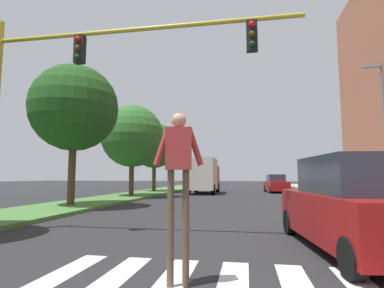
{
  "coord_description": "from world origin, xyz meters",
  "views": [
    {
      "loc": [
        0.67,
        1.34,
        1.55
      ],
      "look_at": [
        -1.57,
        13.95,
        2.9
      ],
      "focal_mm": 28.61,
      "sensor_mm": 36.0,
      "label": 1
    }
  ],
  "objects_px": {
    "tree_far": "(132,136)",
    "tree_distant": "(154,146)",
    "pedestrian_performer": "(178,169)",
    "sedan_midblock": "(276,184)",
    "truck_box_delivery": "(204,175)",
    "tree_mid": "(74,108)",
    "suv_crossing": "(354,206)",
    "traffic_light_gantry": "(77,75)",
    "street_lamp_right": "(383,119)"
  },
  "relations": [
    {
      "from": "suv_crossing",
      "to": "sedan_midblock",
      "type": "height_order",
      "value": "suv_crossing"
    },
    {
      "from": "tree_far",
      "to": "traffic_light_gantry",
      "type": "xyz_separation_m",
      "value": [
        3.75,
        -13.9,
        -0.18
      ]
    },
    {
      "from": "tree_mid",
      "to": "tree_distant",
      "type": "distance_m",
      "value": 14.42
    },
    {
      "from": "pedestrian_performer",
      "to": "truck_box_delivery",
      "type": "bearing_deg",
      "value": 96.96
    },
    {
      "from": "tree_mid",
      "to": "tree_distant",
      "type": "relative_size",
      "value": 1.08
    },
    {
      "from": "tree_distant",
      "to": "street_lamp_right",
      "type": "height_order",
      "value": "street_lamp_right"
    },
    {
      "from": "tree_far",
      "to": "street_lamp_right",
      "type": "bearing_deg",
      "value": -13.95
    },
    {
      "from": "traffic_light_gantry",
      "to": "street_lamp_right",
      "type": "distance_m",
      "value": 15.51
    },
    {
      "from": "traffic_light_gantry",
      "to": "suv_crossing",
      "type": "xyz_separation_m",
      "value": [
        6.81,
        -0.62,
        -3.42
      ]
    },
    {
      "from": "sedan_midblock",
      "to": "street_lamp_right",
      "type": "bearing_deg",
      "value": -71.05
    },
    {
      "from": "tree_distant",
      "to": "sedan_midblock",
      "type": "relative_size",
      "value": 1.43
    },
    {
      "from": "tree_distant",
      "to": "pedestrian_performer",
      "type": "relative_size",
      "value": 2.63
    },
    {
      "from": "sedan_midblock",
      "to": "truck_box_delivery",
      "type": "bearing_deg",
      "value": -156.01
    },
    {
      "from": "tree_mid",
      "to": "suv_crossing",
      "type": "xyz_separation_m",
      "value": [
        10.74,
        -6.96,
        -4.06
      ]
    },
    {
      "from": "pedestrian_performer",
      "to": "sedan_midblock",
      "type": "xyz_separation_m",
      "value": [
        3.77,
        26.15,
        -0.87
      ]
    },
    {
      "from": "pedestrian_performer",
      "to": "truck_box_delivery",
      "type": "xyz_separation_m",
      "value": [
        -2.83,
        23.21,
        -0.03
      ]
    },
    {
      "from": "suv_crossing",
      "to": "tree_distant",
      "type": "bearing_deg",
      "value": 117.11
    },
    {
      "from": "street_lamp_right",
      "to": "pedestrian_performer",
      "type": "height_order",
      "value": "street_lamp_right"
    },
    {
      "from": "tree_distant",
      "to": "street_lamp_right",
      "type": "xyz_separation_m",
      "value": [
        15.96,
        -10.71,
        0.09
      ]
    },
    {
      "from": "tree_far",
      "to": "tree_distant",
      "type": "relative_size",
      "value": 1.02
    },
    {
      "from": "tree_mid",
      "to": "tree_far",
      "type": "relative_size",
      "value": 1.05
    },
    {
      "from": "tree_distant",
      "to": "traffic_light_gantry",
      "type": "bearing_deg",
      "value": -78.73
    },
    {
      "from": "tree_mid",
      "to": "suv_crossing",
      "type": "distance_m",
      "value": 13.42
    },
    {
      "from": "sedan_midblock",
      "to": "truck_box_delivery",
      "type": "distance_m",
      "value": 7.28
    },
    {
      "from": "tree_far",
      "to": "tree_distant",
      "type": "height_order",
      "value": "tree_far"
    },
    {
      "from": "suv_crossing",
      "to": "sedan_midblock",
      "type": "distance_m",
      "value": 23.58
    },
    {
      "from": "tree_mid",
      "to": "traffic_light_gantry",
      "type": "xyz_separation_m",
      "value": [
        3.93,
        -6.34,
        -0.63
      ]
    },
    {
      "from": "traffic_light_gantry",
      "to": "pedestrian_performer",
      "type": "bearing_deg",
      "value": -41.51
    },
    {
      "from": "tree_distant",
      "to": "truck_box_delivery",
      "type": "relative_size",
      "value": 1.06
    },
    {
      "from": "tree_mid",
      "to": "tree_far",
      "type": "distance_m",
      "value": 7.58
    },
    {
      "from": "tree_mid",
      "to": "truck_box_delivery",
      "type": "relative_size",
      "value": 1.14
    },
    {
      "from": "pedestrian_performer",
      "to": "truck_box_delivery",
      "type": "distance_m",
      "value": 23.38
    },
    {
      "from": "tree_mid",
      "to": "sedan_midblock",
      "type": "xyz_separation_m",
      "value": [
        11.32,
        16.61,
        -4.19
      ]
    },
    {
      "from": "tree_far",
      "to": "suv_crossing",
      "type": "xyz_separation_m",
      "value": [
        10.55,
        -14.52,
        -3.6
      ]
    },
    {
      "from": "tree_far",
      "to": "sedan_midblock",
      "type": "xyz_separation_m",
      "value": [
        11.14,
        9.04,
        -3.73
      ]
    },
    {
      "from": "traffic_light_gantry",
      "to": "truck_box_delivery",
      "type": "xyz_separation_m",
      "value": [
        0.79,
        20.01,
        -2.72
      ]
    },
    {
      "from": "traffic_light_gantry",
      "to": "pedestrian_performer",
      "type": "xyz_separation_m",
      "value": [
        3.62,
        -3.2,
        -2.69
      ]
    },
    {
      "from": "pedestrian_performer",
      "to": "suv_crossing",
      "type": "relative_size",
      "value": 0.52
    },
    {
      "from": "traffic_light_gantry",
      "to": "street_lamp_right",
      "type": "xyz_separation_m",
      "value": [
        11.82,
        10.03,
        0.24
      ]
    },
    {
      "from": "sedan_midblock",
      "to": "pedestrian_performer",
      "type": "bearing_deg",
      "value": -98.21
    },
    {
      "from": "traffic_light_gantry",
      "to": "street_lamp_right",
      "type": "height_order",
      "value": "street_lamp_right"
    },
    {
      "from": "tree_mid",
      "to": "street_lamp_right",
      "type": "height_order",
      "value": "street_lamp_right"
    },
    {
      "from": "street_lamp_right",
      "to": "truck_box_delivery",
      "type": "bearing_deg",
      "value": 137.9
    },
    {
      "from": "traffic_light_gantry",
      "to": "pedestrian_performer",
      "type": "distance_m",
      "value": 5.53
    },
    {
      "from": "tree_far",
      "to": "sedan_midblock",
      "type": "distance_m",
      "value": 14.83
    },
    {
      "from": "tree_mid",
      "to": "pedestrian_performer",
      "type": "relative_size",
      "value": 2.83
    },
    {
      "from": "tree_far",
      "to": "pedestrian_performer",
      "type": "xyz_separation_m",
      "value": [
        7.37,
        -17.1,
        -2.87
      ]
    },
    {
      "from": "traffic_light_gantry",
      "to": "tree_distant",
      "type": "bearing_deg",
      "value": 101.27
    },
    {
      "from": "tree_distant",
      "to": "street_lamp_right",
      "type": "distance_m",
      "value": 19.22
    },
    {
      "from": "tree_mid",
      "to": "tree_distant",
      "type": "xyz_separation_m",
      "value": [
        -0.2,
        14.41,
        -0.48
      ]
    }
  ]
}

